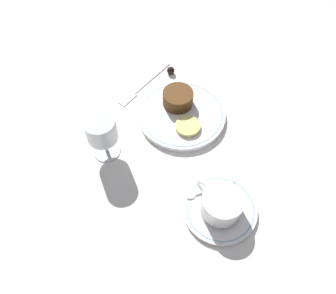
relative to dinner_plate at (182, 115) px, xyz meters
name	(u,v)px	position (x,y,z in m)	size (l,w,h in m)	color
ground_plane	(176,121)	(0.00, 0.02, -0.01)	(3.00, 3.00, 0.00)	white
dinner_plate	(182,115)	(0.00, 0.00, 0.00)	(0.22, 0.22, 0.01)	white
saucer	(220,209)	(-0.24, 0.12, 0.00)	(0.16, 0.16, 0.01)	white
coffee_cup	(221,204)	(-0.24, 0.12, 0.03)	(0.11, 0.09, 0.05)	white
spoon	(205,191)	(-0.19, 0.11, 0.00)	(0.05, 0.11, 0.00)	silver
wine_glass	(102,131)	(0.04, 0.20, 0.07)	(0.07, 0.07, 0.11)	silver
fork	(140,87)	(0.15, 0.01, -0.01)	(0.04, 0.20, 0.01)	silver
dessert_cake	(178,98)	(0.03, -0.01, 0.02)	(0.08, 0.08, 0.04)	#563314
pineapple_slice	(189,125)	(-0.04, 0.02, 0.01)	(0.06, 0.06, 0.01)	#EFE075
chocolate_truffle	(171,70)	(0.13, -0.09, 0.00)	(0.02, 0.02, 0.02)	black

